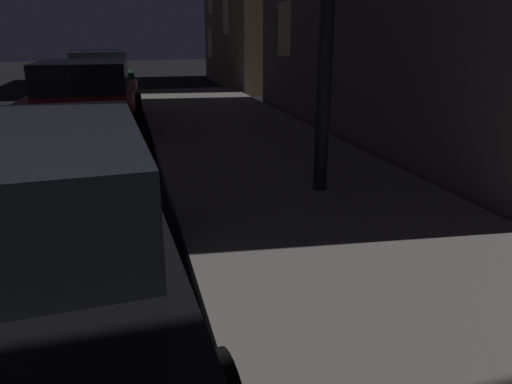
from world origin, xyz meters
TOP-DOWN VIEW (x-y plane):
  - car_black at (2.85, 4.31)m, footprint 2.20×4.39m
  - car_red at (2.85, 11.25)m, footprint 2.18×4.15m
  - car_green at (2.85, 17.24)m, footprint 2.24×4.42m

SIDE VIEW (x-z plane):
  - car_red at x=2.85m, z-range -0.01..1.42m
  - car_black at x=2.85m, z-range -0.01..1.42m
  - car_green at x=2.85m, z-range 0.01..1.44m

